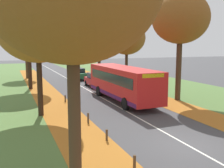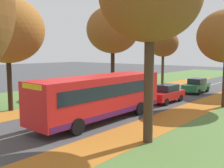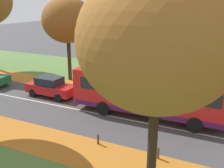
{
  "view_description": "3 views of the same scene",
  "coord_description": "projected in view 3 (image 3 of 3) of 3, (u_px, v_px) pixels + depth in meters",
  "views": [
    {
      "loc": [
        -8.04,
        -9.97,
        4.9
      ],
      "look_at": [
        0.62,
        11.79,
        1.41
      ],
      "focal_mm": 42.0,
      "sensor_mm": 36.0,
      "label": 1
    },
    {
      "loc": [
        12.99,
        -1.62,
        4.55
      ],
      "look_at": [
        0.2,
        13.35,
        2.14
      ],
      "focal_mm": 42.0,
      "sensor_mm": 36.0,
      "label": 2
    },
    {
      "loc": [
        -14.73,
        6.08,
        7.46
      ],
      "look_at": [
        2.07,
        14.09,
        1.6
      ],
      "focal_mm": 42.0,
      "sensor_mm": 36.0,
      "label": 3
    }
  ],
  "objects": [
    {
      "name": "leaf_litter_right",
      "position": [
        126.0,
        94.0,
        22.14
      ],
      "size": [
        2.8,
        60.0,
        0.0
      ],
      "primitive_type": "cube",
      "color": "#B26B23",
      "rests_on": "grass_verge_right"
    },
    {
      "name": "car_red_lead",
      "position": [
        51.0,
        87.0,
        21.43
      ],
      "size": [
        1.84,
        4.23,
        1.62
      ],
      "color": "#B21919",
      "rests_on": "ground"
    },
    {
      "name": "bus",
      "position": [
        150.0,
        92.0,
        17.48
      ],
      "size": [
        2.75,
        10.43,
        2.98
      ],
      "color": "red",
      "rests_on": "ground"
    },
    {
      "name": "tree_left_near",
      "position": [
        158.0,
        41.0,
        8.83
      ],
      "size": [
        5.59,
        5.59,
        8.73
      ],
      "color": "black",
      "rests_on": "ground"
    },
    {
      "name": "bollard_fourth",
      "position": [
        158.0,
        153.0,
        12.95
      ],
      "size": [
        0.12,
        0.12,
        0.61
      ],
      "primitive_type": "cylinder",
      "color": "#4C3823",
      "rests_on": "ground"
    },
    {
      "name": "tree_right_mid",
      "position": [
        67.0,
        20.0,
        24.47
      ],
      "size": [
        4.77,
        4.77,
        7.97
      ],
      "color": "#382619",
      "rests_on": "ground"
    },
    {
      "name": "tree_right_near",
      "position": [
        193.0,
        6.0,
        19.29
      ],
      "size": [
        4.96,
        4.96,
        9.47
      ],
      "color": "#422D1E",
      "rests_on": "ground"
    },
    {
      "name": "grass_verge_right",
      "position": [
        91.0,
        73.0,
        28.56
      ],
      "size": [
        12.0,
        90.0,
        0.01
      ],
      "primitive_type": "cube",
      "color": "#517538",
      "rests_on": "ground"
    },
    {
      "name": "leaf_litter_left",
      "position": [
        61.0,
        145.0,
        14.22
      ],
      "size": [
        2.8,
        60.0,
        0.0
      ],
      "primitive_type": "cube",
      "color": "#B26B23",
      "rests_on": "grass_verge_left"
    },
    {
      "name": "bollard_fifth",
      "position": [
        98.0,
        139.0,
        14.28
      ],
      "size": [
        0.12,
        0.12,
        0.59
      ],
      "primitive_type": "cylinder",
      "color": "#4C3823",
      "rests_on": "ground"
    },
    {
      "name": "road_centre_line",
      "position": [
        33.0,
        101.0,
        20.64
      ],
      "size": [
        0.12,
        80.0,
        0.01
      ],
      "primitive_type": "cube",
      "color": "silver",
      "rests_on": "ground"
    }
  ]
}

